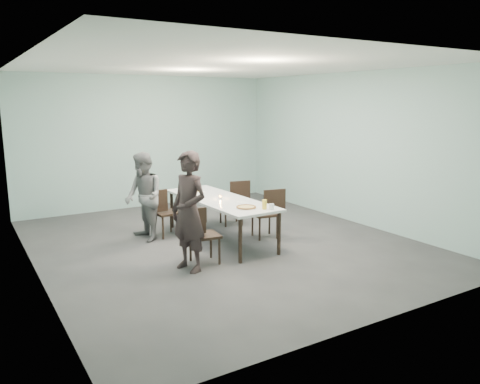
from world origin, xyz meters
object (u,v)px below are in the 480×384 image
diner_far (144,197)px  beer_glass (264,204)px  diner_near (189,212)px  pizza (246,207)px  water_tumbler (272,207)px  tealight (220,198)px  amber_tumbler (198,190)px  chair_near_right (269,210)px  chair_near_left (200,232)px  table (220,202)px  side_plate (241,203)px  chair_far_left (163,210)px  chair_far_right (235,199)px

diner_far → beer_glass: size_ratio=10.43×
diner_near → pizza: size_ratio=5.13×
water_tumbler → tealight: (-0.30, 1.12, -0.02)m
diner_near → pizza: bearing=82.3°
beer_glass → amber_tumbler: 1.87m
amber_tumbler → chair_near_right: bearing=-49.7°
chair_near_left → chair_near_right: 1.82m
chair_near_left → beer_glass: (1.07, -0.16, 0.32)m
table → diner_far: bearing=148.8°
side_plate → tealight: tealight is taller
diner_near → amber_tumbler: size_ratio=21.82×
diner_near → beer_glass: (1.31, 0.00, -0.05)m
side_plate → chair_near_left: bearing=-157.3°
diner_far → side_plate: diner_far is taller
chair_near_right → beer_glass: bearing=61.9°
chair_far_left → amber_tumbler: (0.73, 0.04, 0.29)m
chair_far_right → side_plate: chair_far_right is taller
water_tumbler → tealight: 1.16m
diner_near → chair_near_right: bearing=94.4°
diner_near → diner_far: (-0.04, 1.77, -0.09)m
chair_far_left → chair_near_left: bearing=-97.9°
chair_near_left → beer_glass: bearing=-2.6°
chair_far_left → diner_far: (-0.36, -0.03, 0.28)m
chair_far_left → side_plate: chair_far_left is taller
side_plate → chair_far_right: bearing=63.5°
chair_near_left → pizza: 0.89m
amber_tumbler → chair_far_right: bearing=2.1°
table → diner_near: 1.56m
pizza → water_tumbler: water_tumbler is taller
beer_glass → pizza: bearing=140.1°
chair_near_right → tealight: chair_near_right is taller
diner_near → chair_near_left: bearing=105.7°
chair_far_left → pizza: 1.81m
diner_near → side_plate: size_ratio=9.70×
chair_far_right → water_tumbler: (-0.50, -1.96, 0.29)m
side_plate → water_tumbler: 0.68m
chair_far_right → diner_far: bearing=15.1°
table → tealight: size_ratio=46.87×
water_tumbler → tealight: size_ratio=1.61×
side_plate → beer_glass: beer_glass is taller
chair_far_right → diner_far: (-1.92, -0.10, 0.28)m
chair_near_left → tealight: bearing=51.7°
chair_near_left → chair_far_left: 1.65m
chair_far_right → beer_glass: beer_glass is taller
chair_near_left → diner_far: (-0.28, 1.62, 0.28)m
amber_tumbler → table: bearing=-85.7°
diner_far → water_tumbler: size_ratio=17.38×
diner_far → water_tumbler: diner_far is taller
diner_near → diner_far: 1.78m
beer_glass → tealight: beer_glass is taller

